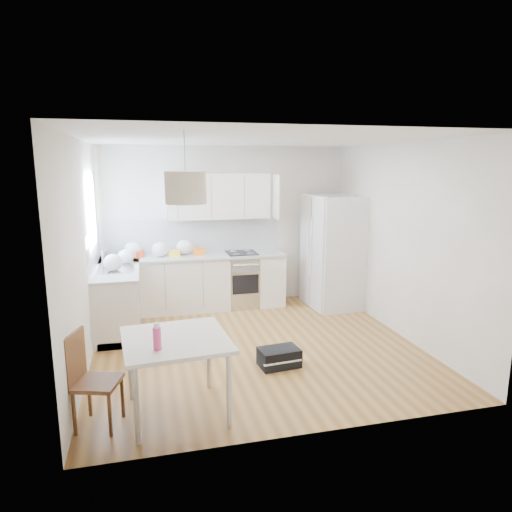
{
  "coord_description": "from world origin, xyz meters",
  "views": [
    {
      "loc": [
        -1.39,
        -5.6,
        2.39
      ],
      "look_at": [
        0.1,
        0.4,
        1.15
      ],
      "focal_mm": 32.0,
      "sensor_mm": 36.0,
      "label": 1
    }
  ],
  "objects": [
    {
      "name": "floor",
      "position": [
        0.0,
        0.0,
        0.0
      ],
      "size": [
        4.2,
        4.2,
        0.0
      ],
      "primitive_type": "plane",
      "color": "brown",
      "rests_on": "ground"
    },
    {
      "name": "ceiling",
      "position": [
        0.0,
        0.0,
        2.7
      ],
      "size": [
        4.2,
        4.2,
        0.0
      ],
      "primitive_type": "plane",
      "rotation": [
        3.14,
        0.0,
        0.0
      ],
      "color": "white",
      "rests_on": "wall_back"
    },
    {
      "name": "wall_back",
      "position": [
        0.0,
        2.1,
        1.35
      ],
      "size": [
        4.2,
        0.0,
        4.2
      ],
      "primitive_type": "plane",
      "rotation": [
        1.57,
        0.0,
        0.0
      ],
      "color": "beige",
      "rests_on": "floor"
    },
    {
      "name": "wall_left",
      "position": [
        -2.1,
        0.0,
        1.35
      ],
      "size": [
        0.0,
        4.2,
        4.2
      ],
      "primitive_type": "plane",
      "rotation": [
        1.57,
        0.0,
        1.57
      ],
      "color": "beige",
      "rests_on": "floor"
    },
    {
      "name": "wall_right",
      "position": [
        2.1,
        0.0,
        1.35
      ],
      "size": [
        0.0,
        4.2,
        4.2
      ],
      "primitive_type": "plane",
      "rotation": [
        1.57,
        0.0,
        -1.57
      ],
      "color": "beige",
      "rests_on": "floor"
    },
    {
      "name": "window_glassblock",
      "position": [
        -2.09,
        1.15,
        1.75
      ],
      "size": [
        0.02,
        1.0,
        1.0
      ],
      "primitive_type": "cube",
      "color": "#BFE0F9",
      "rests_on": "wall_left"
    },
    {
      "name": "cabinets_back",
      "position": [
        -0.6,
        1.8,
        0.44
      ],
      "size": [
        3.0,
        0.6,
        0.88
      ],
      "primitive_type": "cube",
      "color": "silver",
      "rests_on": "floor"
    },
    {
      "name": "cabinets_left",
      "position": [
        -1.8,
        1.2,
        0.44
      ],
      "size": [
        0.6,
        1.8,
        0.88
      ],
      "primitive_type": "cube",
      "color": "silver",
      "rests_on": "floor"
    },
    {
      "name": "counter_back",
      "position": [
        -0.6,
        1.8,
        0.9
      ],
      "size": [
        3.02,
        0.64,
        0.04
      ],
      "primitive_type": "cube",
      "color": "#ABADAF",
      "rests_on": "cabinets_back"
    },
    {
      "name": "counter_left",
      "position": [
        -1.8,
        1.2,
        0.9
      ],
      "size": [
        0.64,
        1.82,
        0.04
      ],
      "primitive_type": "cube",
      "color": "#ABADAF",
      "rests_on": "cabinets_left"
    },
    {
      "name": "backsplash_back",
      "position": [
        -0.6,
        2.09,
        1.21
      ],
      "size": [
        3.0,
        0.01,
        0.58
      ],
      "primitive_type": "cube",
      "color": "silver",
      "rests_on": "wall_back"
    },
    {
      "name": "backsplash_left",
      "position": [
        -2.09,
        1.2,
        1.21
      ],
      "size": [
        0.01,
        1.8,
        0.58
      ],
      "primitive_type": "cube",
      "color": "silver",
      "rests_on": "wall_left"
    },
    {
      "name": "upper_cabinets",
      "position": [
        -0.15,
        1.94,
        1.88
      ],
      "size": [
        1.7,
        0.32,
        0.75
      ],
      "primitive_type": "cube",
      "color": "silver",
      "rests_on": "wall_back"
    },
    {
      "name": "range_oven",
      "position": [
        0.2,
        1.8,
        0.44
      ],
      "size": [
        0.5,
        0.61,
        0.88
      ],
      "primitive_type": null,
      "color": "#B3B6B8",
      "rests_on": "floor"
    },
    {
      "name": "sink",
      "position": [
        -1.8,
        1.15,
        0.92
      ],
      "size": [
        0.5,
        0.8,
        0.16
      ],
      "primitive_type": null,
      "color": "#B3B6B8",
      "rests_on": "counter_left"
    },
    {
      "name": "refrigerator",
      "position": [
        1.71,
        1.42,
        0.95
      ],
      "size": [
        0.95,
        0.99,
        1.89
      ],
      "primitive_type": null,
      "rotation": [
        0.0,
        0.0,
        0.05
      ],
      "color": "white",
      "rests_on": "floor"
    },
    {
      "name": "dining_table",
      "position": [
        -1.14,
        -1.44,
        0.69
      ],
      "size": [
        1.06,
        1.06,
        0.77
      ],
      "rotation": [
        0.0,
        0.0,
        0.08
      ],
      "color": "#BCB6A1",
      "rests_on": "floor"
    },
    {
      "name": "dining_chair",
      "position": [
        -1.86,
        -1.51,
        0.45
      ],
      "size": [
        0.48,
        0.48,
        0.91
      ],
      "primitive_type": null,
      "rotation": [
        0.0,
        0.0,
        -0.3
      ],
      "color": "#462915",
      "rests_on": "floor"
    },
    {
      "name": "drink_bottle",
      "position": [
        -1.32,
        -1.68,
        0.9
      ],
      "size": [
        0.09,
        0.09,
        0.25
      ],
      "primitive_type": "cylinder",
      "rotation": [
        0.0,
        0.0,
        -0.37
      ],
      "color": "#D33A76",
      "rests_on": "dining_table"
    },
    {
      "name": "gym_bag",
      "position": [
        0.12,
        -0.67,
        0.11
      ],
      "size": [
        0.51,
        0.36,
        0.22
      ],
      "primitive_type": "cube",
      "rotation": [
        0.0,
        0.0,
        0.1
      ],
      "color": "black",
      "rests_on": "floor"
    },
    {
      "name": "pendant_lamp",
      "position": [
        -0.99,
        -1.28,
        2.18
      ],
      "size": [
        0.48,
        0.48,
        0.3
      ],
      "primitive_type": "cylinder",
      "rotation": [
        0.0,
        0.0,
        -0.28
      ],
      "color": "beige",
      "rests_on": "ceiling"
    },
    {
      "name": "grocery_bag_a",
      "position": [
        -1.58,
        1.88,
        1.04
      ],
      "size": [
        0.27,
        0.23,
        0.25
      ],
      "primitive_type": "ellipsoid",
      "color": "white",
      "rests_on": "counter_back"
    },
    {
      "name": "grocery_bag_b",
      "position": [
        -1.15,
        1.8,
        1.04
      ],
      "size": [
        0.27,
        0.23,
        0.24
      ],
      "primitive_type": "ellipsoid",
      "color": "white",
      "rests_on": "counter_back"
    },
    {
      "name": "grocery_bag_c",
      "position": [
        -0.74,
        1.9,
        1.04
      ],
      "size": [
        0.28,
        0.24,
        0.25
      ],
      "primitive_type": "ellipsoid",
      "color": "white",
      "rests_on": "counter_back"
    },
    {
      "name": "grocery_bag_d",
      "position": [
        -1.67,
        1.42,
        1.03
      ],
      "size": [
        0.24,
        0.21,
        0.22
      ],
      "primitive_type": "ellipsoid",
      "color": "white",
      "rests_on": "counter_back"
    },
    {
      "name": "grocery_bag_e",
      "position": [
        -1.83,
        0.96,
        1.04
      ],
      "size": [
        0.27,
        0.23,
        0.24
      ],
      "primitive_type": "ellipsoid",
      "color": "white",
      "rests_on": "counter_left"
    },
    {
      "name": "snack_orange",
      "position": [
        -0.52,
        1.8,
        0.98
      ],
      "size": [
        0.18,
        0.12,
        0.12
      ],
      "primitive_type": "cube",
      "rotation": [
        0.0,
        0.0,
        0.1
      ],
      "color": "orange",
      "rests_on": "counter_back"
    },
    {
      "name": "snack_yellow",
      "position": [
        -0.92,
        1.76,
        0.97
      ],
      "size": [
        0.17,
        0.12,
        0.11
      ],
      "primitive_type": "cube",
      "rotation": [
        0.0,
        0.0,
        0.1
      ],
      "color": "yellow",
      "rests_on": "counter_back"
    },
    {
      "name": "snack_red",
      "position": [
        -1.49,
        1.83,
        0.98
      ],
      "size": [
        0.19,
        0.18,
        0.11
      ],
      "primitive_type": "cube",
      "rotation": [
        0.0,
        0.0,
        0.63
      ],
      "color": "#B73B16",
      "rests_on": "counter_back"
    }
  ]
}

